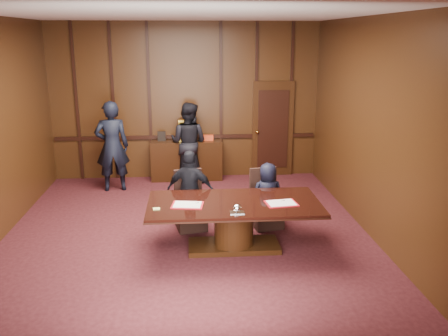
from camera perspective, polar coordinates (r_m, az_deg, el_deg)
name	(u,v)px	position (r m, az deg, el deg)	size (l,w,h in m)	color
room	(189,132)	(7.50, -4.19, 4.36)	(7.00, 7.04, 3.50)	black
sideboard	(187,159)	(10.82, -4.51, 1.14)	(1.60, 0.45, 1.54)	black
conference_table	(234,218)	(7.26, 1.20, -5.98)	(2.62, 1.32, 0.76)	black
folder_left	(187,205)	(7.06, -4.41, -4.44)	(0.50, 0.39, 0.02)	#B01019
folder_right	(281,203)	(7.15, 6.91, -4.23)	(0.50, 0.39, 0.02)	#B01019
inkstand	(237,209)	(6.74, 1.58, -4.97)	(0.20, 0.14, 0.12)	white
notepad	(156,209)	(6.95, -8.13, -4.88)	(0.10, 0.07, 0.01)	#F3F578
chair_left	(191,212)	(8.13, -4.04, -5.25)	(0.57, 0.57, 0.99)	black
chair_right	(266,209)	(8.23, 5.08, -4.99)	(0.57, 0.57, 0.99)	black
signatory_left	(191,191)	(7.92, -4.05, -2.78)	(0.81, 0.34, 1.38)	black
signatory_right	(267,196)	(8.07, 5.25, -3.34)	(0.56, 0.36, 1.14)	black
witness_left	(112,146)	(10.18, -13.31, 2.55)	(0.70, 0.46, 1.91)	black
witness_right	(189,143)	(10.57, -4.29, 3.07)	(0.87, 0.68, 1.79)	black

